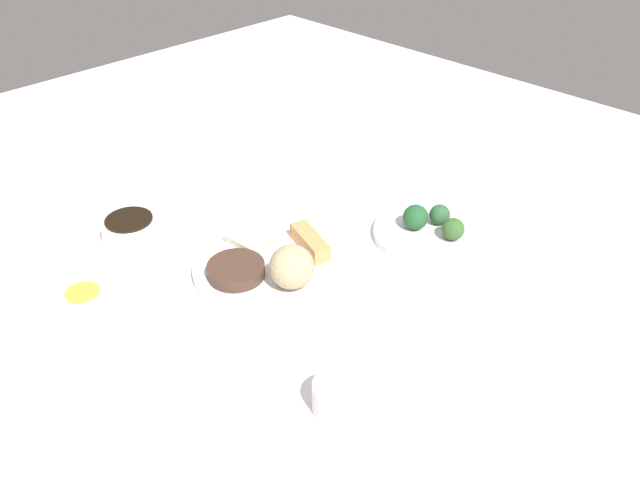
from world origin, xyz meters
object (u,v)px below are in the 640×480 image
(broccoli_plate, at_px, (429,233))
(sauce_ramekin_hot_mustard, at_px, (84,298))
(teacup, at_px, (337,397))
(main_plate, at_px, (274,265))
(soy_sauce_bowl, at_px, (131,229))

(broccoli_plate, bearing_deg, sauce_ramekin_hot_mustard, 152.72)
(broccoli_plate, bearing_deg, teacup, -159.41)
(broccoli_plate, bearing_deg, main_plate, 153.82)
(soy_sauce_bowl, relative_size, teacup, 1.62)
(sauce_ramekin_hot_mustard, distance_m, teacup, 0.45)
(broccoli_plate, height_order, sauce_ramekin_hot_mustard, sauce_ramekin_hot_mustard)
(broccoli_plate, xyz_separation_m, teacup, (-0.41, -0.15, 0.02))
(broccoli_plate, distance_m, teacup, 0.44)
(soy_sauce_bowl, xyz_separation_m, sauce_ramekin_hot_mustard, (-0.15, -0.11, -0.01))
(soy_sauce_bowl, height_order, teacup, teacup)
(teacup, bearing_deg, main_plate, 62.98)
(main_plate, distance_m, sauce_ramekin_hot_mustard, 0.31)
(sauce_ramekin_hot_mustard, bearing_deg, main_plate, -28.33)
(soy_sauce_bowl, relative_size, sauce_ramekin_hot_mustard, 1.62)
(broccoli_plate, height_order, soy_sauce_bowl, soy_sauce_bowl)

